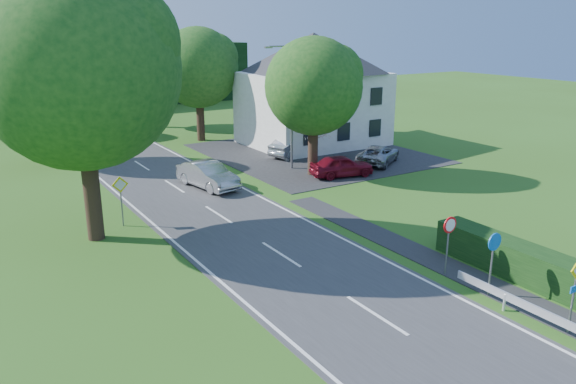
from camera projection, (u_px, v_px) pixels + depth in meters
road at (257, 240)px, 24.92m from camera, size 7.00×80.00×0.04m
parking_pad at (313, 153)px, 41.58m from camera, size 14.00×16.00×0.04m
line_edge_left at (189, 254)px, 23.25m from camera, size 0.12×80.00×0.01m
line_edge_right at (317, 226)px, 26.57m from camera, size 0.12×80.00×0.01m
line_centre at (257, 239)px, 24.91m from camera, size 0.12×80.00×0.01m
tree_main at (83, 109)px, 23.43m from camera, size 9.40×9.40×11.64m
tree_left_far at (44, 101)px, 37.35m from camera, size 7.00×7.00×8.58m
tree_right_far at (199, 85)px, 45.02m from camera, size 7.40×7.40×9.09m
tree_left_back at (25, 88)px, 47.40m from camera, size 6.60×6.60×8.07m
tree_right_back at (154, 86)px, 51.22m from camera, size 6.20×6.20×7.56m
tree_right_mid at (313, 107)px, 34.51m from camera, size 7.00×7.00×8.58m
treeline_right at (124, 75)px, 65.28m from camera, size 30.00×5.00×7.00m
house_white at (313, 88)px, 43.77m from camera, size 10.60×8.40×8.60m
streetlight at (290, 101)px, 35.86m from camera, size 2.03×0.18×8.00m
sign_priority_right at (576, 281)px, 16.86m from camera, size 0.78×0.09×2.59m
sign_roundabout at (493, 252)px, 19.33m from camera, size 0.64×0.08×2.37m
sign_speed_limit at (449, 232)px, 20.92m from camera, size 0.64×0.11×2.37m
sign_priority_left at (121, 191)px, 26.17m from camera, size 0.78×0.09×2.44m
moving_car at (208, 175)px, 32.61m from camera, size 2.33×4.76×1.50m
motorcycle at (185, 171)px, 34.50m from camera, size 1.32×2.06×1.02m
parked_car_red at (342, 166)px, 35.03m from camera, size 4.24×2.40×1.36m
parked_car_silver_a at (294, 146)px, 40.61m from camera, size 4.49×2.87×1.40m
parked_car_silver_b at (378, 154)px, 38.34m from camera, size 4.87×4.13×1.24m
parasol at (317, 145)px, 40.09m from camera, size 2.08×2.11×1.80m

